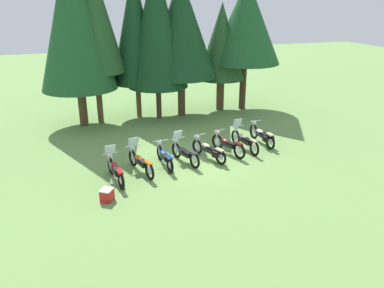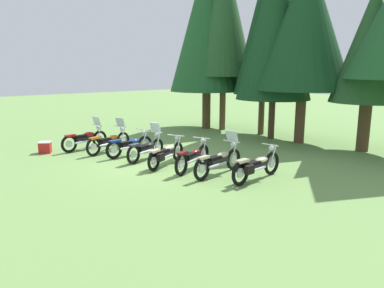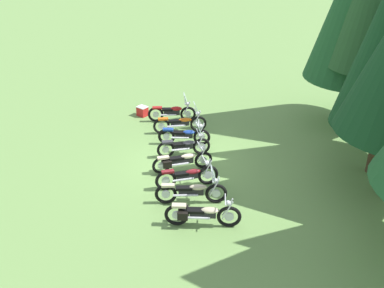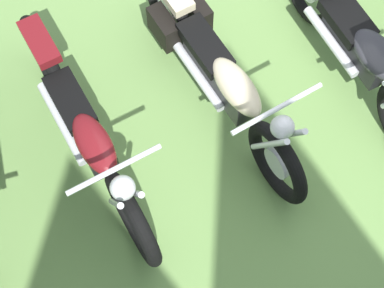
{
  "view_description": "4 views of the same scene",
  "coord_description": "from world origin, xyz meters",
  "views": [
    {
      "loc": [
        -5.2,
        -15.37,
        7.01
      ],
      "look_at": [
        -0.19,
        0.2,
        0.74
      ],
      "focal_mm": 35.98,
      "sensor_mm": 36.0,
      "label": 1
    },
    {
      "loc": [
        10.59,
        -7.69,
        3.38
      ],
      "look_at": [
        1.13,
        0.69,
        0.78
      ],
      "focal_mm": 33.95,
      "sensor_mm": 36.0,
      "label": 2
    },
    {
      "loc": [
        14.98,
        1.83,
        8.82
      ],
      "look_at": [
        -0.49,
        0.24,
        0.62
      ],
      "focal_mm": 41.74,
      "sensor_mm": 36.0,
      "label": 3
    },
    {
      "loc": [
        1.2,
        2.42,
        4.6
      ],
      "look_at": [
        0.89,
        0.68,
        0.78
      ],
      "focal_mm": 57.7,
      "sensor_mm": 36.0,
      "label": 4
    }
  ],
  "objects": [
    {
      "name": "motorcycle_1",
      "position": [
        -2.7,
        -0.49,
        0.47
      ],
      "size": [
        0.89,
        2.33,
        1.38
      ],
      "rotation": [
        0.0,
        0.0,
        1.83
      ],
      "color": "black",
      "rests_on": "ground_plane"
    },
    {
      "name": "pine_tree_1",
      "position": [
        -3.64,
        7.22,
        6.25
      ],
      "size": [
        3.29,
        3.29,
        9.55
      ],
      "color": "brown",
      "rests_on": "ground_plane"
    },
    {
      "name": "pine_tree_5",
      "position": [
        4.15,
        7.61,
        4.36
      ],
      "size": [
        3.02,
        3.02,
        6.75
      ],
      "color": "#4C3823",
      "rests_on": "ground_plane"
    },
    {
      "name": "picnic_cooler",
      "position": [
        -4.34,
        -2.55,
        0.24
      ],
      "size": [
        0.58,
        0.6,
        0.47
      ],
      "color": "red",
      "rests_on": "ground_plane"
    },
    {
      "name": "pine_tree_2",
      "position": [
        -1.24,
        7.68,
        5.34
      ],
      "size": [
        2.99,
        2.99,
        8.57
      ],
      "color": "brown",
      "rests_on": "ground_plane"
    },
    {
      "name": "motorcycle_4",
      "position": [
        0.56,
        -0.06,
        0.44
      ],
      "size": [
        1.07,
        2.22,
        1.0
      ],
      "rotation": [
        0.0,
        0.0,
        1.94
      ],
      "color": "black",
      "rests_on": "ground_plane"
    },
    {
      "name": "motorcycle_2",
      "position": [
        -1.58,
        -0.2,
        0.44
      ],
      "size": [
        0.74,
        2.21,
        1.01
      ],
      "rotation": [
        0.0,
        0.0,
        1.63
      ],
      "color": "black",
      "rests_on": "ground_plane"
    },
    {
      "name": "pine_tree_4",
      "position": [
        1.37,
        7.2,
        5.36
      ],
      "size": [
        4.26,
        4.26,
        8.31
      ],
      "color": "#4C3823",
      "rests_on": "ground_plane"
    },
    {
      "name": "motorcycle_7",
      "position": [
        3.8,
        0.97,
        0.46
      ],
      "size": [
        0.63,
        2.4,
        1.04
      ],
      "rotation": [
        0.0,
        0.0,
        1.62
      ],
      "color": "black",
      "rests_on": "ground_plane"
    },
    {
      "name": "pine_tree_6",
      "position": [
        5.63,
        7.37,
        5.56
      ],
      "size": [
        4.48,
        4.48,
        8.13
      ],
      "color": "#42301E",
      "rests_on": "ground_plane"
    },
    {
      "name": "pine_tree_3",
      "position": [
        -0.12,
        7.04,
        5.54
      ],
      "size": [
        3.58,
        3.58,
        9.15
      ],
      "color": "#42301E",
      "rests_on": "ground_plane"
    },
    {
      "name": "ground_plane",
      "position": [
        0.0,
        0.0,
        0.0
      ],
      "size": [
        80.0,
        80.0,
        0.0
      ],
      "primitive_type": "plane",
      "color": "#6B934C"
    },
    {
      "name": "pine_tree_0",
      "position": [
        -4.63,
        6.9,
        5.9
      ],
      "size": [
        4.16,
        4.16,
        9.68
      ],
      "color": "#4C3823",
      "rests_on": "ground_plane"
    },
    {
      "name": "motorcycle_0",
      "position": [
        -3.82,
        -1.01,
        0.48
      ],
      "size": [
        0.65,
        2.23,
        1.38
      ],
      "rotation": [
        0.0,
        0.0,
        1.71
      ],
      "color": "black",
      "rests_on": "ground_plane"
    },
    {
      "name": "motorcycle_5",
      "position": [
        1.63,
        0.3,
        0.45
      ],
      "size": [
        0.97,
        2.21,
        1.03
      ],
      "rotation": [
        0.0,
        0.0,
        1.91
      ],
      "color": "black",
      "rests_on": "ground_plane"
    },
    {
      "name": "motorcycle_3",
      "position": [
        -0.61,
        -0.08,
        0.46
      ],
      "size": [
        0.89,
        2.11,
        1.37
      ],
      "rotation": [
        0.0,
        0.0,
        1.87
      ],
      "color": "black",
      "rests_on": "ground_plane"
    },
    {
      "name": "motorcycle_6",
      "position": [
        2.61,
        0.56,
        0.48
      ],
      "size": [
        0.65,
        2.43,
        1.38
      ],
      "rotation": [
        0.0,
        0.0,
        1.7
      ],
      "color": "black",
      "rests_on": "ground_plane"
    }
  ]
}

